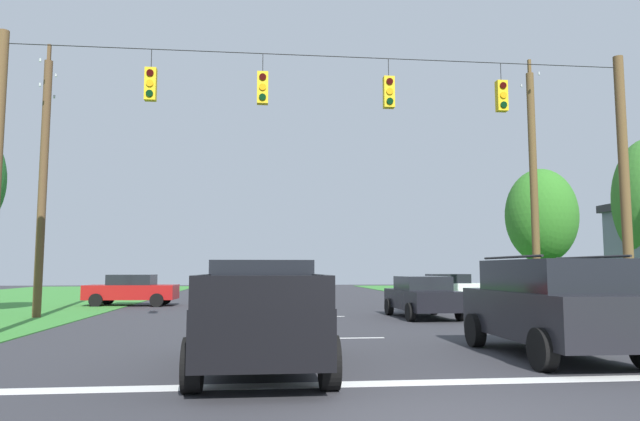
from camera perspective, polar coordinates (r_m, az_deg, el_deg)
name	(u,v)px	position (r m, az deg, el deg)	size (l,w,h in m)	color
stop_bar_stripe	(389,383)	(9.54, 6.83, -16.52)	(15.64, 0.45, 0.01)	white
lane_dash_0	(337,338)	(15.38, 1.66, -12.44)	(0.15, 2.50, 0.01)	white
lane_dash_1	(312,317)	(22.22, -0.82, -10.39)	(0.15, 2.50, 0.01)	white
lane_dash_2	(300,306)	(28.21, -1.99, -9.41)	(0.15, 2.50, 0.01)	white
lane_dash_3	(291,299)	(35.14, -2.84, -8.69)	(0.15, 2.50, 0.01)	white
overhead_signal_span	(329,168)	(16.90, 0.87, 4.22)	(18.67, 0.31, 8.45)	brown
pickup_truck	(262,315)	(10.69, -5.78, -10.16)	(2.29, 5.41, 1.95)	black
suv_black	(550,305)	(12.96, 21.67, -8.60)	(2.25, 4.82, 2.05)	black
distant_car_crossing_white	(448,287)	(33.07, 12.48, -7.39)	(4.30, 2.03, 1.52)	silver
distant_car_oncoming	(132,290)	(30.08, -18.03, -7.41)	(4.39, 2.19, 1.52)	maroon
distant_car_far_parked	(422,296)	(21.98, 10.05, -8.30)	(2.13, 4.36, 1.52)	black
utility_pole_mid_right	(534,187)	(26.17, 20.30, 2.16)	(0.32, 1.70, 10.83)	brown
utility_pole_near_left	(43,180)	(24.11, -25.60, 2.73)	(0.30, 1.76, 10.39)	brown
tree_roadside_left	(541,216)	(31.92, 20.95, -0.50)	(3.61, 3.61, 6.96)	brown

